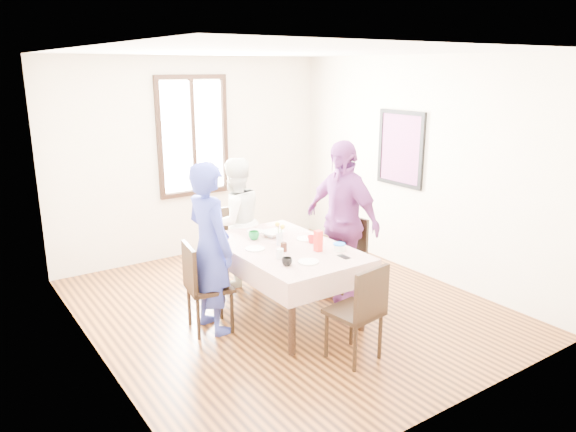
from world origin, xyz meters
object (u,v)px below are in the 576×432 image
at_px(chair_right, 342,258).
at_px(person_left, 210,248).
at_px(chair_near, 354,311).
at_px(person_far, 235,222).
at_px(chair_left, 209,287).
at_px(chair_far, 235,247).
at_px(person_right, 341,221).
at_px(dining_table, 285,281).

distance_m(chair_right, person_left, 1.65).
xyz_separation_m(chair_near, person_far, (-0.00, 2.16, 0.32)).
bearing_deg(chair_left, chair_near, 42.78).
bearing_deg(chair_near, chair_far, 82.33).
height_order(chair_left, person_far, person_far).
relative_size(chair_right, person_right, 0.51).
distance_m(chair_right, chair_near, 1.40).
bearing_deg(person_right, chair_far, -149.00).
relative_size(chair_near, person_right, 0.51).
xyz_separation_m(chair_left, chair_near, (0.81, -1.24, 0.00)).
relative_size(dining_table, person_left, 0.93).
xyz_separation_m(chair_far, chair_near, (0.00, -2.18, 0.00)).
xyz_separation_m(chair_left, chair_right, (1.62, -0.10, 0.00)).
height_order(chair_left, chair_right, same).
bearing_deg(chair_left, chair_right, 96.13).
bearing_deg(chair_left, chair_far, 148.97).
bearing_deg(person_far, chair_far, -91.44).
height_order(chair_far, person_far, person_far).
height_order(dining_table, person_left, person_left).
distance_m(dining_table, person_far, 1.14).
height_order(chair_near, person_far, person_far).
distance_m(chair_right, chair_far, 1.32).
relative_size(chair_left, chair_far, 1.00).
xyz_separation_m(chair_right, person_left, (-1.60, 0.10, 0.40)).
bearing_deg(chair_far, person_right, 132.86).
bearing_deg(person_left, person_far, -45.83).
bearing_deg(person_left, dining_table, -106.02).
bearing_deg(person_left, chair_far, -45.23).
relative_size(person_far, person_right, 0.86).
bearing_deg(chair_near, dining_table, 82.33).
xyz_separation_m(dining_table, person_left, (-0.79, 0.15, 0.48)).
xyz_separation_m(dining_table, chair_near, (0.00, -1.09, 0.08)).
distance_m(chair_left, chair_far, 1.24).
height_order(dining_table, person_right, person_right).
height_order(dining_table, chair_right, chair_right).
xyz_separation_m(chair_right, person_far, (-0.81, 1.02, 0.32)).
bearing_deg(chair_near, chair_left, 115.47).
height_order(chair_right, chair_near, same).
xyz_separation_m(dining_table, chair_left, (-0.81, 0.15, 0.08)).
bearing_deg(chair_left, person_far, 148.37).
distance_m(chair_right, person_far, 1.34).
xyz_separation_m(person_left, person_far, (0.79, 0.92, -0.08)).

